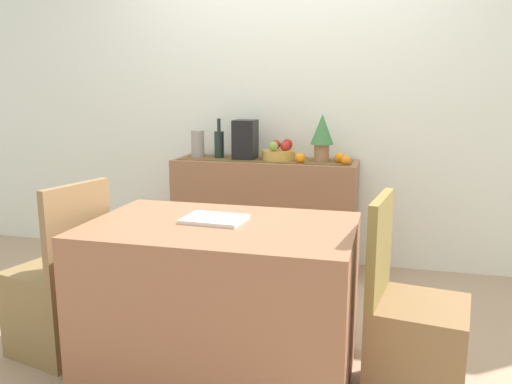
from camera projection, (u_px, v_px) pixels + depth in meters
ground_plane at (249, 321)px, 3.07m from camera, size 6.40×6.40×0.02m
room_wall_rear at (289, 88)px, 3.92m from camera, size 6.40×0.06×2.70m
sideboard_console at (265, 214)px, 3.89m from camera, size 1.35×0.42×0.83m
table_runner at (265, 160)px, 3.81m from camera, size 1.27×0.32×0.01m
fruit_bowl at (279, 155)px, 3.78m from camera, size 0.25×0.25×0.07m
apple_left at (273, 146)px, 3.71m from camera, size 0.07×0.07×0.07m
apple_right at (276, 145)px, 3.83m from camera, size 0.07×0.07×0.07m
apple_rear at (285, 146)px, 3.74m from camera, size 0.07×0.07×0.07m
apple_center at (287, 144)px, 3.80m from camera, size 0.08×0.08×0.08m
wine_bottle at (219, 144)px, 3.88m from camera, size 0.07×0.07×0.30m
coffee_maker at (245, 140)px, 3.82m from camera, size 0.16×0.18×0.29m
ceramic_vase at (198, 144)px, 3.92m from camera, size 0.10×0.10×0.21m
potted_plant at (322, 134)px, 3.67m from camera, size 0.17×0.17×0.34m
orange_loose_far at (346, 160)px, 3.55m from camera, size 0.07×0.07×0.07m
orange_loose_near_bowl at (340, 158)px, 3.64m from camera, size 0.07×0.07×0.07m
orange_loose_end at (300, 158)px, 3.64m from camera, size 0.07×0.07×0.07m
dining_table at (221, 300)px, 2.43m from camera, size 1.22×0.77×0.74m
open_book at (214, 219)px, 2.41m from camera, size 0.29×0.23×0.02m
chair_near_window at (60, 302)px, 2.66m from camera, size 0.49×0.49×0.90m
chair_by_corner at (413, 342)px, 2.24m from camera, size 0.46×0.46×0.90m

